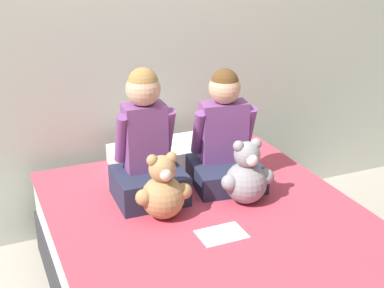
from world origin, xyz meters
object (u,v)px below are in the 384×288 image
Objects in this scene: sign_card at (222,234)px; teddy_bear_held_by_right_child at (246,176)px; child_on_right at (225,141)px; child_on_left at (147,148)px; teddy_bear_held_by_left_child at (163,191)px; bed at (219,271)px; pillow_at_headboard at (163,155)px.

teddy_bear_held_by_right_child is at bearing 43.21° from sign_card.
child_on_right is 2.90× the size of sign_card.
child_on_left is 2.05× the size of teddy_bear_held_by_left_child.
sign_card is at bearing -112.08° from bed.
bed is 0.81m from pillow_at_headboard.
child_on_right is at bearing 31.53° from teddy_bear_held_by_left_child.
child_on_right reaches higher than bed.
pillow_at_headboard is (0.00, 0.75, 0.30)m from bed.
child_on_right is 0.59m from sign_card.
teddy_bear_held_by_left_child reaches higher than sign_card.
pillow_at_headboard is at bearing 113.26° from teddy_bear_held_by_right_child.
child_on_left is 0.50m from teddy_bear_held_by_right_child.
sign_card is at bearing -109.31° from child_on_right.
bed is 5.80× the size of teddy_bear_held_by_left_child.
teddy_bear_held_by_left_child is 0.34m from sign_card.
pillow_at_headboard is (-0.22, 0.59, -0.08)m from teddy_bear_held_by_right_child.
teddy_bear_held_by_left_child is 0.98× the size of teddy_bear_held_by_right_child.
bed is at bearing -110.22° from child_on_right.
teddy_bear_held_by_right_child reaches higher than teddy_bear_held_by_left_child.
sign_card is (0.18, -0.47, -0.26)m from child_on_left.
child_on_left reaches higher than teddy_bear_held_by_left_child.
pillow_at_headboard is at bearing 90.00° from bed.
teddy_bear_held_by_right_child reaches higher than pillow_at_headboard.
pillow_at_headboard is (-0.22, 0.34, -0.18)m from child_on_right.
teddy_bear_held_by_left_child is 0.56× the size of pillow_at_headboard.
child_on_left reaches higher than pillow_at_headboard.
teddy_bear_held_by_left_child reaches higher than bed.
child_on_left is (-0.21, 0.40, 0.51)m from bed.
bed is 3.22× the size of pillow_at_headboard.
child_on_right reaches higher than teddy_bear_held_by_left_child.
teddy_bear_held_by_left_child is 0.61m from pillow_at_headboard.
sign_card is (-0.03, -0.82, -0.05)m from pillow_at_headboard.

